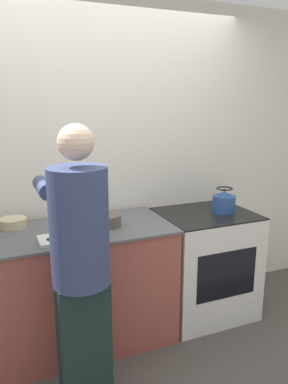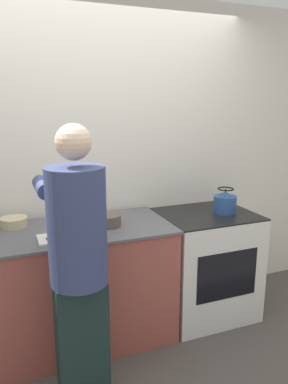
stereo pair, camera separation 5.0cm
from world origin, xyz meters
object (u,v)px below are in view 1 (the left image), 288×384
(oven, at_px, (204,263))
(kettle, at_px, (224,202))
(knife, at_px, (62,237))
(person, at_px, (80,262))
(bowl_prep, at_px, (108,220))
(cutting_board, at_px, (66,238))

(oven, height_order, kettle, kettle)
(knife, xyz_separation_m, kettle, (1.36, 0.14, 0.06))
(person, height_order, bowl_prep, person)
(bowl_prep, bearing_deg, kettle, -1.15)
(oven, distance_m, knife, 1.32)
(knife, bearing_deg, cutting_board, -8.28)
(person, height_order, cutting_board, person)
(person, relative_size, bowl_prep, 8.65)
(knife, xyz_separation_m, bowl_prep, (0.37, 0.16, 0.02))
(oven, relative_size, knife, 4.17)
(knife, bearing_deg, kettle, -5.91)
(oven, xyz_separation_m, kettle, (0.14, -0.03, 0.53))
(person, distance_m, kettle, 1.45)
(oven, relative_size, cutting_board, 2.49)
(bowl_prep, bearing_deg, cutting_board, -155.40)
(person, bearing_deg, bowl_prep, 59.33)
(cutting_board, xyz_separation_m, kettle, (1.33, 0.14, 0.07))
(person, distance_m, knife, 0.42)
(kettle, xyz_separation_m, bowl_prep, (-0.99, 0.02, -0.04))
(kettle, bearing_deg, cutting_board, -174.20)
(cutting_board, bearing_deg, oven, 7.96)
(cutting_board, height_order, bowl_prep, bowl_prep)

